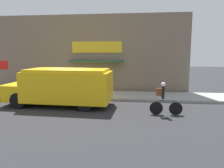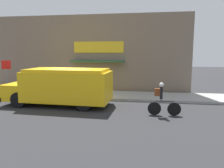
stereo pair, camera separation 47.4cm
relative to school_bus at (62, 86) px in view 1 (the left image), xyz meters
name	(u,v)px [view 1 (the left image)]	position (x,y,z in m)	size (l,w,h in m)	color
ground_plane	(71,100)	(-0.03, 1.54, -1.11)	(70.00, 70.00, 0.00)	#2B2B2D
sidewalk	(77,94)	(-0.03, 2.92, -1.03)	(28.00, 2.76, 0.16)	#999993
storefront	(83,54)	(0.00, 4.72, 1.79)	(15.93, 1.06, 5.82)	#756656
school_bus	(62,86)	(0.00, 0.00, 0.00)	(6.12, 2.81, 2.09)	yellow
cyclist	(164,99)	(5.50, -1.17, -0.33)	(1.57, 0.21, 1.60)	black
stop_sign_post	(4,71)	(-4.92, 2.22, 0.62)	(0.45, 0.45, 2.34)	slate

